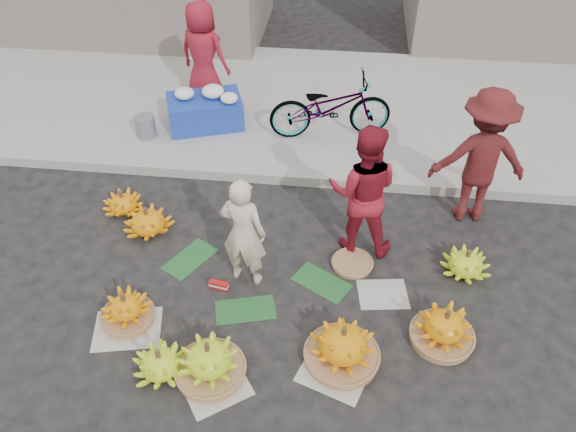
# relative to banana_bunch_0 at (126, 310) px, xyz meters

# --- Properties ---
(ground) EXTENTS (80.00, 80.00, 0.00)m
(ground) POSITION_rel_banana_bunch_0_xyz_m (1.33, 0.47, -0.17)
(ground) COLOR black
(ground) RESTS_ON ground
(curb) EXTENTS (40.00, 0.25, 0.15)m
(curb) POSITION_rel_banana_bunch_0_xyz_m (1.33, 2.67, -0.09)
(curb) COLOR gray
(curb) RESTS_ON ground
(sidewalk) EXTENTS (40.00, 4.00, 0.12)m
(sidewalk) POSITION_rel_banana_bunch_0_xyz_m (1.33, 4.77, -0.11)
(sidewalk) COLOR gray
(sidewalk) RESTS_ON ground
(newspaper_scatter) EXTENTS (3.20, 1.80, 0.00)m
(newspaper_scatter) POSITION_rel_banana_bunch_0_xyz_m (1.33, -0.33, -0.16)
(newspaper_scatter) COLOR beige
(newspaper_scatter) RESTS_ON ground
(banana_leaves) EXTENTS (2.00, 1.00, 0.00)m
(banana_leaves) POSITION_rel_banana_bunch_0_xyz_m (1.23, 0.67, -0.16)
(banana_leaves) COLOR #1A4E22
(banana_leaves) RESTS_ON ground
(banana_bunch_0) EXTENTS (0.63, 0.63, 0.40)m
(banana_bunch_0) POSITION_rel_banana_bunch_0_xyz_m (0.00, 0.00, 0.00)
(banana_bunch_0) COLOR #94653E
(banana_bunch_0) RESTS_ON ground
(banana_bunch_1) EXTENTS (0.68, 0.68, 0.34)m
(banana_bunch_1) POSITION_rel_banana_bunch_0_xyz_m (0.54, -0.59, -0.02)
(banana_bunch_1) COLOR #9BC91C
(banana_bunch_1) RESTS_ON ground
(banana_bunch_2) EXTENTS (0.80, 0.80, 0.47)m
(banana_bunch_2) POSITION_rel_banana_bunch_0_xyz_m (1.02, -0.55, 0.04)
(banana_bunch_2) COLOR #94653E
(banana_bunch_2) RESTS_ON ground
(banana_bunch_3) EXTENTS (0.75, 0.75, 0.50)m
(banana_bunch_3) POSITION_rel_banana_bunch_0_xyz_m (2.30, -0.24, 0.05)
(banana_bunch_3) COLOR #94653E
(banana_bunch_3) RESTS_ON ground
(banana_bunch_4) EXTENTS (0.68, 0.68, 0.45)m
(banana_bunch_4) POSITION_rel_banana_bunch_0_xyz_m (3.32, 0.12, 0.03)
(banana_bunch_4) COLOR #94653E
(banana_bunch_4) RESTS_ON ground
(banana_bunch_5) EXTENTS (0.70, 0.70, 0.35)m
(banana_bunch_5) POSITION_rel_banana_bunch_0_xyz_m (3.67, 1.13, -0.01)
(banana_bunch_5) COLOR #9BC91C
(banana_bunch_5) RESTS_ON ground
(banana_bunch_6) EXTENTS (0.76, 0.76, 0.37)m
(banana_bunch_6) POSITION_rel_banana_bunch_0_xyz_m (-0.21, 1.41, -0.00)
(banana_bunch_6) COLOR #F69C0C
(banana_bunch_6) RESTS_ON ground
(banana_bunch_7) EXTENTS (0.57, 0.57, 0.32)m
(banana_bunch_7) POSITION_rel_banana_bunch_0_xyz_m (-0.65, 1.76, -0.03)
(banana_bunch_7) COLOR #F69C0C
(banana_bunch_7) RESTS_ON ground
(basket_spare) EXTENTS (0.55, 0.55, 0.05)m
(basket_spare) POSITION_rel_banana_bunch_0_xyz_m (2.37, 1.09, -0.14)
(basket_spare) COLOR #94653E
(basket_spare) RESTS_ON ground
(incense_stack) EXTENTS (0.23, 0.11, 0.09)m
(incense_stack) POSITION_rel_banana_bunch_0_xyz_m (0.87, 0.56, -0.11)
(incense_stack) COLOR #B51313
(incense_stack) RESTS_ON ground
(vendor_cream) EXTENTS (0.57, 0.43, 1.41)m
(vendor_cream) POSITION_rel_banana_bunch_0_xyz_m (1.16, 0.75, 0.54)
(vendor_cream) COLOR beige
(vendor_cream) RESTS_ON ground
(vendor_red) EXTENTS (0.87, 0.70, 1.69)m
(vendor_red) POSITION_rel_banana_bunch_0_xyz_m (2.42, 1.45, 0.68)
(vendor_red) COLOR maroon
(vendor_red) RESTS_ON ground
(man_striped) EXTENTS (1.21, 0.74, 1.80)m
(man_striped) POSITION_rel_banana_bunch_0_xyz_m (3.83, 2.20, 0.74)
(man_striped) COLOR maroon
(man_striped) RESTS_ON ground
(flower_table) EXTENTS (1.28, 1.03, 0.65)m
(flower_table) POSITION_rel_banana_bunch_0_xyz_m (0.00, 3.82, 0.22)
(flower_table) COLOR #1830A0
(flower_table) RESTS_ON sidewalk
(grey_bucket) EXTENTS (0.30, 0.30, 0.34)m
(grey_bucket) POSITION_rel_banana_bunch_0_xyz_m (-0.83, 3.39, 0.12)
(grey_bucket) COLOR slate
(grey_bucket) RESTS_ON sidewalk
(flower_vendor) EXTENTS (0.95, 0.76, 1.68)m
(flower_vendor) POSITION_rel_banana_bunch_0_xyz_m (-0.14, 4.53, 0.79)
(flower_vendor) COLOR maroon
(flower_vendor) RESTS_ON sidewalk
(bicycle) EXTENTS (1.00, 1.92, 0.96)m
(bicycle) POSITION_rel_banana_bunch_0_xyz_m (1.93, 3.75, 0.43)
(bicycle) COLOR gray
(bicycle) RESTS_ON sidewalk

